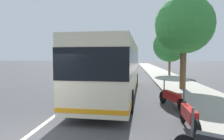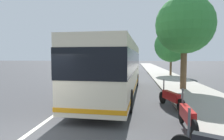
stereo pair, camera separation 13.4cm
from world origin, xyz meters
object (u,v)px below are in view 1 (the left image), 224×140
object	(u,v)px
car_far_distant	(108,64)
car_oncoming	(131,64)
motorcycle_angled	(171,98)
roadside_tree_far_block	(170,46)
motorcycle_by_tree	(189,116)
coach_bus	(116,66)
roadside_tree_mid_block	(184,25)
car_side_street	(130,68)

from	to	relation	value
car_far_distant	car_oncoming	bearing A→B (deg)	135.33
motorcycle_angled	roadside_tree_far_block	xyz separation A→B (m)	(15.15, -2.72, 3.32)
motorcycle_by_tree	car_far_distant	size ratio (longest dim) A/B	0.55
motorcycle_angled	coach_bus	bearing A→B (deg)	26.79
coach_bus	roadside_tree_far_block	bearing A→B (deg)	-21.70
roadside_tree_far_block	car_oncoming	bearing A→B (deg)	11.94
coach_bus	roadside_tree_mid_block	world-z (taller)	roadside_tree_mid_block
car_side_street	roadside_tree_mid_block	distance (m)	15.57
coach_bus	roadside_tree_mid_block	xyz separation A→B (m)	(1.91, -4.60, 2.77)
motorcycle_angled	car_far_distant	size ratio (longest dim) A/B	0.54
motorcycle_angled	roadside_tree_mid_block	world-z (taller)	roadside_tree_mid_block
motorcycle_by_tree	car_far_distant	bearing A→B (deg)	12.73
car_far_distant	motorcycle_angled	bearing A→B (deg)	15.67
car_oncoming	roadside_tree_mid_block	world-z (taller)	roadside_tree_mid_block
motorcycle_angled	roadside_tree_far_block	size ratio (longest dim) A/B	0.39
car_oncoming	roadside_tree_far_block	distance (m)	24.51
car_far_distant	roadside_tree_mid_block	world-z (taller)	roadside_tree_mid_block
car_far_distant	car_oncoming	distance (m)	7.02
motorcycle_angled	car_side_street	xyz separation A→B (m)	(19.35, 2.22, 0.28)
motorcycle_angled	car_side_street	size ratio (longest dim) A/B	0.49
motorcycle_angled	roadside_tree_mid_block	size ratio (longest dim) A/B	0.34
motorcycle_by_tree	motorcycle_angled	distance (m)	2.89
motorcycle_angled	roadside_tree_mid_block	distance (m)	6.53
coach_bus	roadside_tree_mid_block	distance (m)	5.70
motorcycle_by_tree	roadside_tree_far_block	xyz separation A→B (m)	(18.04, -2.74, 3.30)
coach_bus	car_far_distant	bearing A→B (deg)	11.28
motorcycle_angled	car_oncoming	size ratio (longest dim) A/B	0.48
roadside_tree_far_block	motorcycle_angled	bearing A→B (deg)	169.82
roadside_tree_far_block	car_side_street	bearing A→B (deg)	49.56
motorcycle_angled	roadside_tree_far_block	distance (m)	15.74
coach_bus	car_oncoming	distance (m)	36.08
car_side_street	motorcycle_angled	bearing A→B (deg)	-176.23
motorcycle_by_tree	roadside_tree_mid_block	bearing A→B (deg)	-11.43
car_oncoming	car_side_street	bearing A→B (deg)	177.45
car_oncoming	roadside_tree_mid_block	size ratio (longest dim) A/B	0.72
coach_bus	car_side_street	size ratio (longest dim) A/B	2.61
coach_bus	car_oncoming	xyz separation A→B (m)	(36.06, -0.58, -1.13)
coach_bus	motorcycle_by_tree	distance (m)	6.58
car_side_street	car_oncoming	bearing A→B (deg)	-2.50
coach_bus	car_oncoming	world-z (taller)	coach_bus
roadside_tree_mid_block	car_oncoming	bearing A→B (deg)	6.71
car_far_distant	roadside_tree_far_block	xyz separation A→B (m)	(-19.08, -10.24, 3.10)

